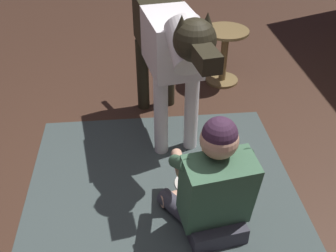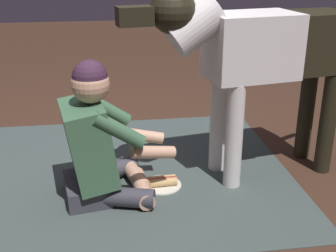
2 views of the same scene
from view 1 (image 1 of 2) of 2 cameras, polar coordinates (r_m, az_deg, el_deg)
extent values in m
plane|color=#41291D|center=(2.61, -0.87, -13.01)|extent=(13.27, 13.27, 0.00)
cube|color=#3D4846|center=(2.50, -0.11, -15.66)|extent=(2.58, 1.85, 0.01)
cube|color=#3A3943|center=(2.49, 6.83, -14.43)|extent=(0.29, 0.37, 0.12)
cylinder|color=#3A3943|center=(2.54, 2.21, -12.45)|extent=(0.39, 0.32, 0.11)
cylinder|color=tan|center=(2.66, 2.73, -9.91)|extent=(0.18, 0.37, 0.09)
cylinder|color=#3A3943|center=(2.63, 8.82, -11.02)|extent=(0.41, 0.21, 0.11)
cylinder|color=tan|center=(2.70, 6.22, -9.20)|extent=(0.13, 0.37, 0.09)
cube|color=#3D6447|center=(2.29, 7.07, -9.22)|extent=(0.34, 0.44, 0.49)
cylinder|color=#3D6447|center=(2.26, 1.87, -5.40)|extent=(0.30, 0.13, 0.24)
cylinder|color=tan|center=(2.53, 1.60, -5.32)|extent=(0.27, 0.08, 0.12)
cylinder|color=#3D6447|center=(2.36, 10.06, -3.88)|extent=(0.30, 0.13, 0.24)
cylinder|color=tan|center=(2.60, 6.92, -4.35)|extent=(0.28, 0.15, 0.12)
sphere|color=tan|center=(2.09, 7.45, -2.02)|extent=(0.21, 0.21, 0.21)
sphere|color=#3B2237|center=(2.07, 7.52, -1.22)|extent=(0.19, 0.19, 0.19)
cylinder|color=silver|center=(2.95, 3.40, 2.07)|extent=(0.10, 0.10, 0.65)
cylinder|color=silver|center=(2.90, -1.03, 1.41)|extent=(0.10, 0.10, 0.65)
cylinder|color=black|center=(3.49, 0.11, 7.84)|extent=(0.10, 0.10, 0.65)
cylinder|color=black|center=(3.44, -3.69, 7.36)|extent=(0.10, 0.10, 0.65)
cube|color=silver|center=(2.79, 0.55, 12.07)|extent=(0.56, 0.42, 0.38)
cube|color=black|center=(3.15, -1.43, 14.87)|extent=(0.49, 0.39, 0.36)
cylinder|color=silver|center=(2.42, 2.89, 11.69)|extent=(0.41, 0.29, 0.36)
sphere|color=black|center=(2.28, 3.89, 12.32)|extent=(0.25, 0.25, 0.25)
cube|color=black|center=(2.11, 5.67, 9.61)|extent=(0.20, 0.14, 0.10)
cone|color=black|center=(2.28, 5.75, 14.78)|extent=(0.10, 0.10, 0.11)
cone|color=black|center=(2.23, 1.98, 14.49)|extent=(0.10, 0.10, 0.11)
cylinder|color=black|center=(3.38, -2.42, 15.67)|extent=(0.34, 0.10, 0.22)
cylinder|color=silver|center=(2.82, 3.47, -8.27)|extent=(0.24, 0.24, 0.01)
cylinder|color=tan|center=(2.79, 3.05, -7.88)|extent=(0.19, 0.06, 0.05)
cylinder|color=tan|center=(2.80, 3.93, -7.78)|extent=(0.19, 0.06, 0.05)
cylinder|color=#96392C|center=(2.79, 3.50, -7.73)|extent=(0.19, 0.05, 0.04)
cylinder|color=brown|center=(3.93, 8.09, 9.79)|extent=(0.07, 0.07, 0.52)
cylinder|color=brown|center=(4.05, 7.80, 6.65)|extent=(0.32, 0.32, 0.02)
cylinder|color=brown|center=(3.82, 8.44, 13.45)|extent=(0.43, 0.43, 0.02)
camera|label=2|loc=(3.29, 53.42, 11.47)|focal=47.62mm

